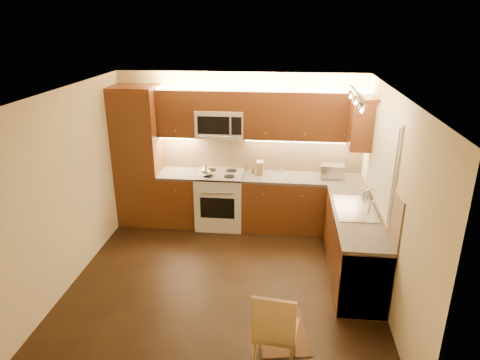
# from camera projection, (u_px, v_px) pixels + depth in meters

# --- Properties ---
(floor) EXTENTS (4.00, 4.00, 0.01)m
(floor) POSITION_uv_depth(u_px,v_px,m) (224.00, 282.00, 5.73)
(floor) COLOR black
(floor) RESTS_ON ground
(ceiling) EXTENTS (4.00, 4.00, 0.01)m
(ceiling) POSITION_uv_depth(u_px,v_px,m) (222.00, 93.00, 4.84)
(ceiling) COLOR beige
(ceiling) RESTS_ON ground
(wall_back) EXTENTS (4.00, 0.01, 2.50)m
(wall_back) POSITION_uv_depth(u_px,v_px,m) (240.00, 149.00, 7.14)
(wall_back) COLOR beige
(wall_back) RESTS_ON ground
(wall_front) EXTENTS (4.00, 0.01, 2.50)m
(wall_front) POSITION_uv_depth(u_px,v_px,m) (187.00, 292.00, 3.42)
(wall_front) COLOR beige
(wall_front) RESTS_ON ground
(wall_left) EXTENTS (0.01, 4.00, 2.50)m
(wall_left) POSITION_uv_depth(u_px,v_px,m) (68.00, 189.00, 5.48)
(wall_left) COLOR beige
(wall_left) RESTS_ON ground
(wall_right) EXTENTS (0.01, 4.00, 2.50)m
(wall_right) POSITION_uv_depth(u_px,v_px,m) (390.00, 202.00, 5.08)
(wall_right) COLOR beige
(wall_right) RESTS_ON ground
(pantry) EXTENTS (0.70, 0.60, 2.30)m
(pantry) POSITION_uv_depth(u_px,v_px,m) (139.00, 157.00, 7.06)
(pantry) COLOR #4B2B10
(pantry) RESTS_ON floor
(base_cab_back_left) EXTENTS (0.62, 0.60, 0.86)m
(base_cab_back_left) POSITION_uv_depth(u_px,v_px,m) (180.00, 199.00, 7.25)
(base_cab_back_left) COLOR #4B2B10
(base_cab_back_left) RESTS_ON floor
(counter_back_left) EXTENTS (0.62, 0.60, 0.04)m
(counter_back_left) POSITION_uv_depth(u_px,v_px,m) (179.00, 174.00, 7.09)
(counter_back_left) COLOR #3E3B38
(counter_back_left) RESTS_ON base_cab_back_left
(base_cab_back_right) EXTENTS (1.92, 0.60, 0.86)m
(base_cab_back_right) POSITION_uv_depth(u_px,v_px,m) (301.00, 204.00, 7.05)
(base_cab_back_right) COLOR #4B2B10
(base_cab_back_right) RESTS_ON floor
(counter_back_right) EXTENTS (1.92, 0.60, 0.04)m
(counter_back_right) POSITION_uv_depth(u_px,v_px,m) (303.00, 178.00, 6.89)
(counter_back_right) COLOR #3E3B38
(counter_back_right) RESTS_ON base_cab_back_right
(base_cab_right) EXTENTS (0.60, 2.00, 0.86)m
(base_cab_right) POSITION_uv_depth(u_px,v_px,m) (353.00, 245.00, 5.78)
(base_cab_right) COLOR #4B2B10
(base_cab_right) RESTS_ON floor
(counter_right) EXTENTS (0.60, 2.00, 0.04)m
(counter_right) POSITION_uv_depth(u_px,v_px,m) (357.00, 215.00, 5.62)
(counter_right) COLOR #3E3B38
(counter_right) RESTS_ON base_cab_right
(dishwasher) EXTENTS (0.58, 0.60, 0.84)m
(dishwasher) POSITION_uv_depth(u_px,v_px,m) (361.00, 274.00, 5.13)
(dishwasher) COLOR silver
(dishwasher) RESTS_ON floor
(backsplash_back) EXTENTS (3.30, 0.02, 0.60)m
(backsplash_back) POSITION_uv_depth(u_px,v_px,m) (261.00, 153.00, 7.11)
(backsplash_back) COLOR tan
(backsplash_back) RESTS_ON wall_back
(backsplash_right) EXTENTS (0.02, 2.00, 0.60)m
(backsplash_right) POSITION_uv_depth(u_px,v_px,m) (382.00, 193.00, 5.47)
(backsplash_right) COLOR tan
(backsplash_right) RESTS_ON wall_right
(upper_cab_back_left) EXTENTS (0.62, 0.35, 0.75)m
(upper_cab_back_left) POSITION_uv_depth(u_px,v_px,m) (178.00, 112.00, 6.86)
(upper_cab_back_left) COLOR #4B2B10
(upper_cab_back_left) RESTS_ON wall_back
(upper_cab_back_right) EXTENTS (1.92, 0.35, 0.75)m
(upper_cab_back_right) POSITION_uv_depth(u_px,v_px,m) (306.00, 115.00, 6.65)
(upper_cab_back_right) COLOR #4B2B10
(upper_cab_back_right) RESTS_ON wall_back
(upper_cab_bridge) EXTENTS (0.76, 0.35, 0.31)m
(upper_cab_bridge) POSITION_uv_depth(u_px,v_px,m) (220.00, 99.00, 6.71)
(upper_cab_bridge) COLOR #4B2B10
(upper_cab_bridge) RESTS_ON wall_back
(upper_cab_right_corner) EXTENTS (0.35, 0.50, 0.75)m
(upper_cab_right_corner) POSITION_uv_depth(u_px,v_px,m) (362.00, 123.00, 6.18)
(upper_cab_right_corner) COLOR #4B2B10
(upper_cab_right_corner) RESTS_ON wall_right
(stove) EXTENTS (0.76, 0.65, 0.92)m
(stove) POSITION_uv_depth(u_px,v_px,m) (220.00, 199.00, 7.15)
(stove) COLOR silver
(stove) RESTS_ON floor
(microwave) EXTENTS (0.76, 0.38, 0.44)m
(microwave) POSITION_uv_depth(u_px,v_px,m) (220.00, 123.00, 6.83)
(microwave) COLOR silver
(microwave) RESTS_ON wall_back
(window_frame) EXTENTS (0.03, 1.44, 1.24)m
(window_frame) POSITION_uv_depth(u_px,v_px,m) (383.00, 160.00, 5.47)
(window_frame) COLOR silver
(window_frame) RESTS_ON wall_right
(window_blinds) EXTENTS (0.02, 1.36, 1.16)m
(window_blinds) POSITION_uv_depth(u_px,v_px,m) (382.00, 160.00, 5.47)
(window_blinds) COLOR silver
(window_blinds) RESTS_ON wall_right
(sink) EXTENTS (0.52, 0.86, 0.15)m
(sink) POSITION_uv_depth(u_px,v_px,m) (356.00, 204.00, 5.72)
(sink) COLOR silver
(sink) RESTS_ON counter_right
(faucet) EXTENTS (0.20, 0.04, 0.30)m
(faucet) POSITION_uv_depth(u_px,v_px,m) (370.00, 199.00, 5.68)
(faucet) COLOR silver
(faucet) RESTS_ON counter_right
(track_light_bar) EXTENTS (0.04, 1.20, 0.03)m
(track_light_bar) POSITION_uv_depth(u_px,v_px,m) (357.00, 93.00, 5.07)
(track_light_bar) COLOR silver
(track_light_bar) RESTS_ON ceiling
(kettle) EXTENTS (0.20, 0.20, 0.19)m
(kettle) POSITION_uv_depth(u_px,v_px,m) (206.00, 170.00, 6.84)
(kettle) COLOR silver
(kettle) RESTS_ON stove
(toaster_oven) EXTENTS (0.38, 0.30, 0.21)m
(toaster_oven) POSITION_uv_depth(u_px,v_px,m) (332.00, 171.00, 6.84)
(toaster_oven) COLOR silver
(toaster_oven) RESTS_ON counter_back_right
(knife_block) EXTENTS (0.10, 0.16, 0.22)m
(knife_block) POSITION_uv_depth(u_px,v_px,m) (260.00, 168.00, 6.96)
(knife_block) COLOR #AB7F4D
(knife_block) RESTS_ON counter_back_right
(spice_jar_a) EXTENTS (0.05, 0.05, 0.10)m
(spice_jar_a) POSITION_uv_depth(u_px,v_px,m) (263.00, 168.00, 7.15)
(spice_jar_a) COLOR silver
(spice_jar_a) RESTS_ON counter_back_right
(spice_jar_b) EXTENTS (0.05, 0.05, 0.10)m
(spice_jar_b) POSITION_uv_depth(u_px,v_px,m) (253.00, 170.00, 7.04)
(spice_jar_b) COLOR olive
(spice_jar_b) RESTS_ON counter_back_right
(spice_jar_c) EXTENTS (0.06, 0.06, 0.09)m
(spice_jar_c) POSITION_uv_depth(u_px,v_px,m) (280.00, 170.00, 7.08)
(spice_jar_c) COLOR silver
(spice_jar_c) RESTS_ON counter_back_right
(spice_jar_d) EXTENTS (0.04, 0.04, 0.10)m
(spice_jar_d) POSITION_uv_depth(u_px,v_px,m) (248.00, 167.00, 7.18)
(spice_jar_d) COLOR brown
(spice_jar_d) RESTS_ON counter_back_right
(soap_bottle) EXTENTS (0.11, 0.11, 0.18)m
(soap_bottle) POSITION_uv_depth(u_px,v_px,m) (366.00, 190.00, 6.12)
(soap_bottle) COLOR #B2B2B6
(soap_bottle) RESTS_ON counter_right
(rug) EXTENTS (0.65, 0.87, 0.01)m
(rug) POSITION_uv_depth(u_px,v_px,m) (282.00, 332.00, 4.81)
(rug) COLOR black
(rug) RESTS_ON floor
(dining_chair) EXTENTS (0.46, 0.46, 0.93)m
(dining_chair) POSITION_uv_depth(u_px,v_px,m) (276.00, 328.00, 4.19)
(dining_chair) COLOR #AB7F4D
(dining_chair) RESTS_ON floor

